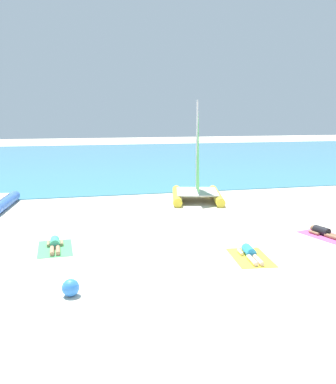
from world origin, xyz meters
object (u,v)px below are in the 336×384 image
at_px(sunbather_left, 55,244).
at_px(sunbather_right, 324,232).
at_px(sunbather_middle, 250,253).
at_px(beach_ball, 71,288).
at_px(towel_left, 55,248).
at_px(sailboat_yellow, 197,186).
at_px(towel_middle, 250,257).
at_px(towel_right, 326,236).

relative_size(sunbather_left, sunbather_right, 1.00).
bearing_deg(sunbather_middle, sunbather_right, 30.19).
relative_size(sunbather_left, beach_ball, 3.63).
height_order(towel_left, sunbather_middle, sunbather_middle).
bearing_deg(sailboat_yellow, towel_middle, -83.05).
xyz_separation_m(towel_left, sunbather_right, (9.54, -0.83, 0.13)).
bearing_deg(towel_right, towel_middle, -157.45).
distance_m(sunbather_left, towel_middle, 6.38).
bearing_deg(beach_ball, towel_left, 95.84).
height_order(towel_right, beach_ball, beach_ball).
bearing_deg(sailboat_yellow, beach_ball, -107.91).
height_order(towel_right, sunbather_right, sunbather_right).
height_order(towel_left, sunbather_right, sunbather_right).
bearing_deg(sunbather_middle, sailboat_yellow, 90.16).
height_order(towel_left, sunbather_left, sunbather_left).
xyz_separation_m(towel_middle, beach_ball, (-5.47, -1.55, 0.21)).
bearing_deg(sailboat_yellow, towel_right, -56.95).
xyz_separation_m(sailboat_yellow, towel_middle, (-1.16, -8.96, -0.75)).
distance_m(sailboat_yellow, sunbather_right, 7.81).
bearing_deg(sunbather_right, beach_ball, -175.07).
relative_size(towel_middle, beach_ball, 4.42).
xyz_separation_m(sunbather_left, sunbather_right, (9.54, -0.90, 0.00)).
distance_m(towel_left, sunbather_right, 9.58).
height_order(sailboat_yellow, sunbather_right, sailboat_yellow).
relative_size(sailboat_yellow, towel_left, 2.68).
xyz_separation_m(sunbather_middle, sunbather_right, (3.65, 1.53, 0.00)).
xyz_separation_m(sunbather_middle, beach_ball, (-5.48, -1.62, 0.08)).
height_order(sunbather_left, towel_middle, sunbather_left).
xyz_separation_m(sunbather_left, beach_ball, (0.41, -4.04, 0.08)).
height_order(towel_left, towel_right, same).
bearing_deg(towel_right, sunbather_right, 104.08).
relative_size(towel_middle, towel_right, 1.00).
distance_m(towel_middle, sunbather_middle, 0.14).
height_order(sailboat_yellow, towel_middle, sailboat_yellow).
bearing_deg(towel_middle, towel_left, 157.59).
height_order(sailboat_yellow, towel_left, sailboat_yellow).
bearing_deg(towel_right, sunbather_middle, -158.28).
relative_size(sunbather_middle, towel_right, 0.82).
distance_m(sunbather_middle, beach_ball, 5.71).
bearing_deg(towel_left, beach_ball, -84.16).
relative_size(towel_left, sunbather_middle, 1.21).
height_order(sunbather_middle, beach_ball, beach_ball).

